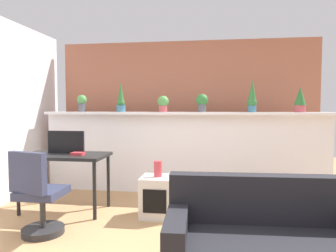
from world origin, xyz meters
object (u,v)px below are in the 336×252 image
object	(u,v)px
book_on_desk	(78,154)
potted_plant_1	(121,100)
desk	(65,160)
potted_plant_2	(163,103)
couch	(270,250)
potted_plant_3	(202,102)
office_chair	(38,200)
side_cube_shelf	(157,197)
potted_plant_0	(82,103)
potted_plant_4	(252,97)
tv_monitor	(66,142)
vase_on_shelf	(158,169)
potted_plant_5	(300,99)

from	to	relation	value
book_on_desk	potted_plant_1	bearing A→B (deg)	77.62
desk	potted_plant_2	bearing A→B (deg)	42.58
desk	couch	bearing A→B (deg)	-30.97
potted_plant_1	potted_plant_3	bearing A→B (deg)	1.97
potted_plant_1	couch	world-z (taller)	potted_plant_1
office_chair	side_cube_shelf	world-z (taller)	office_chair
potted_plant_2	potted_plant_3	size ratio (longest dim) A/B	0.90
potted_plant_0	desk	bearing A→B (deg)	-78.40
potted_plant_1	potted_plant_4	distance (m)	2.03
desk	side_cube_shelf	distance (m)	1.30
tv_monitor	book_on_desk	distance (m)	0.30
vase_on_shelf	couch	distance (m)	1.79
tv_monitor	office_chair	distance (m)	1.01
tv_monitor	couch	xyz separation A→B (m)	(2.35, -1.48, -0.62)
office_chair	potted_plant_2	bearing A→B (deg)	60.48
potted_plant_2	office_chair	size ratio (longest dim) A/B	0.28
potted_plant_0	vase_on_shelf	size ratio (longest dim) A/B	1.39
potted_plant_0	vase_on_shelf	world-z (taller)	potted_plant_0
tv_monitor	side_cube_shelf	size ratio (longest dim) A/B	0.99
potted_plant_0	potted_plant_4	xyz separation A→B (m)	(2.71, -0.03, 0.07)
potted_plant_5	desk	bearing A→B (deg)	-161.15
potted_plant_5	office_chair	bearing A→B (deg)	-148.71
desk	office_chair	size ratio (longest dim) A/B	1.21
book_on_desk	couch	distance (m)	2.55
tv_monitor	book_on_desk	size ratio (longest dim) A/B	3.16
vase_on_shelf	tv_monitor	bearing A→B (deg)	175.11
potted_plant_1	potted_plant_2	bearing A→B (deg)	1.16
potted_plant_2	couch	size ratio (longest dim) A/B	0.16
potted_plant_2	potted_plant_5	bearing A→B (deg)	1.32
vase_on_shelf	potted_plant_1	bearing A→B (deg)	126.63
potted_plant_3	couch	distance (m)	2.79
potted_plant_4	vase_on_shelf	size ratio (longest dim) A/B	2.47
potted_plant_3	desk	bearing A→B (deg)	-148.32
potted_plant_1	desk	distance (m)	1.38
potted_plant_0	potted_plant_1	world-z (taller)	potted_plant_1
potted_plant_0	potted_plant_3	world-z (taller)	potted_plant_3
desk	couch	xyz separation A→B (m)	(2.34, -1.40, -0.38)
potted_plant_2	tv_monitor	world-z (taller)	potted_plant_2
side_cube_shelf	book_on_desk	size ratio (longest dim) A/B	3.19
desk	tv_monitor	distance (m)	0.25
potted_plant_2	potted_plant_4	world-z (taller)	potted_plant_4
potted_plant_1	desk	xyz separation A→B (m)	(-0.45, -1.03, -0.81)
tv_monitor	potted_plant_0	bearing A→B (deg)	101.65
potted_plant_2	vase_on_shelf	xyz separation A→B (m)	(0.10, -1.07, -0.82)
side_cube_shelf	desk	bearing A→B (deg)	178.12
potted_plant_1	potted_plant_5	size ratio (longest dim) A/B	1.25
potted_plant_0	potted_plant_5	world-z (taller)	potted_plant_5
potted_plant_4	vase_on_shelf	world-z (taller)	potted_plant_4
tv_monitor	couch	distance (m)	2.85
potted_plant_0	vase_on_shelf	distance (m)	2.01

